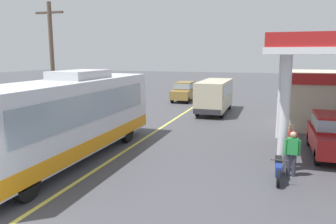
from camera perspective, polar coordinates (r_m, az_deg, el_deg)
name	(u,v)px	position (r m, az deg, el deg)	size (l,w,h in m)	color
ground	(188,110)	(26.19, 3.50, 0.27)	(120.00, 120.00, 0.00)	#424247
lane_divider_stripe	(169,122)	(21.46, 0.23, -1.82)	(0.16, 50.00, 0.01)	#D8CC4C
coach_bus_main	(69,119)	(14.22, -16.87, -1.20)	(2.60, 11.04, 3.69)	silver
car_at_pump	(333,133)	(16.00, 26.64, -3.22)	(1.70, 4.20, 1.82)	maroon
minibus_opposing_lane	(215,93)	(25.26, 8.10, 3.21)	(2.04, 6.13, 2.44)	#BFB799
motorcycle_parked_forecourt	(278,168)	(12.28, 18.57, -9.19)	(0.55, 1.80, 0.92)	black
pedestrian_near_pump	(292,151)	(12.69, 20.73, -6.39)	(0.55, 0.22, 1.66)	#33333F
pedestrian_by_shop	(290,143)	(13.79, 20.42, -5.10)	(0.55, 0.22, 1.66)	#33333F
car_trailing_behind_bus	(184,90)	(31.54, 2.87, 3.76)	(1.70, 4.20, 1.82)	olive
utility_pole_roadside	(52,64)	(20.60, -19.42, 7.91)	(1.80, 0.24, 7.34)	brown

